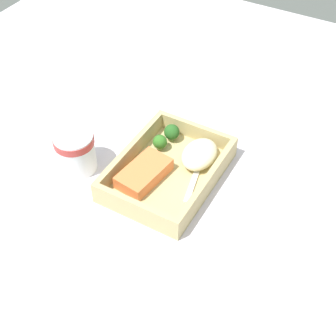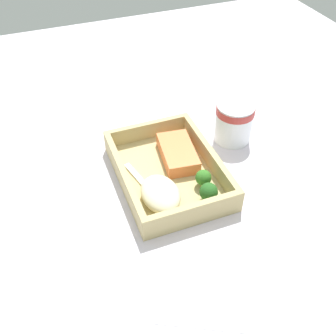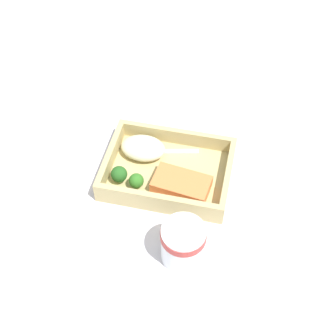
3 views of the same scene
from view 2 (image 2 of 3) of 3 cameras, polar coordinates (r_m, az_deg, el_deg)
ground_plane at (r=78.77cm, az=0.00°, el=-1.97°), size 160.00×160.00×2.00cm
takeout_tray at (r=77.65cm, az=0.00°, el=-1.13°), size 25.93×18.89×1.20cm
tray_rim at (r=75.95cm, az=0.00°, el=0.20°), size 25.93×18.89×3.74cm
salmon_fillet at (r=79.69cm, az=1.43°, el=2.18°), size 12.06×7.77×2.78cm
mashed_potatoes at (r=70.79cm, az=-1.10°, el=-3.78°), size 9.55×6.87×3.77cm
broccoli_floret_1 at (r=71.10cm, az=5.92°, el=-3.50°), size 3.38×3.38×3.93cm
broccoli_floret_2 at (r=73.81cm, az=5.15°, el=-1.44°), size 3.05×3.05×3.59cm
fork at (r=73.59cm, az=-2.58°, el=-3.40°), size 15.76×5.21×0.44cm
paper_cup at (r=85.70cm, az=9.57°, el=6.82°), size 8.17×8.17×8.75cm
receipt_slip at (r=61.84cm, az=4.10°, el=-19.08°), size 13.34×16.63×0.24cm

